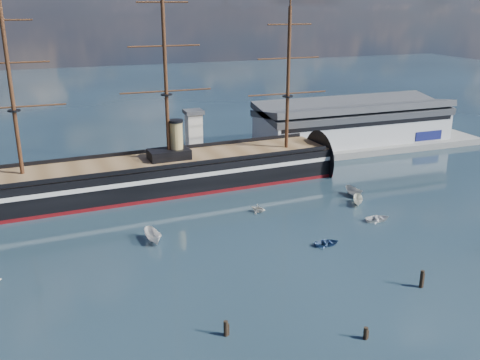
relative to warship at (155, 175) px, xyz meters
name	(u,v)px	position (x,y,z in m)	size (l,w,h in m)	color
ground	(222,213)	(10.85, -20.00, -4.04)	(600.00, 600.00, 0.00)	#18242C
quay	(215,164)	(20.85, 16.00, -4.04)	(180.00, 18.00, 2.00)	slate
warehouse	(353,122)	(68.85, 20.00, 3.95)	(63.00, 21.00, 11.60)	#B7BABC
quay_tower	(194,136)	(13.85, 13.00, 5.72)	(5.00, 5.00, 15.00)	silver
warship	(155,175)	(0.00, 0.00, 0.00)	(113.28, 20.81, 53.94)	black
motorboat_a	(154,242)	(-6.81, -29.94, -4.04)	(7.64, 2.80, 3.05)	white
motorboat_b	(327,245)	(24.42, -43.06, -4.04)	(3.14, 1.26, 1.47)	#305082
motorboat_c	(358,205)	(41.97, -26.32, -4.04)	(6.42, 2.35, 2.57)	white
motorboat_d	(258,212)	(18.43, -22.59, -4.04)	(5.77, 2.50, 2.11)	silver
motorboat_e	(378,221)	(40.76, -36.18, -4.04)	(3.40, 1.36, 1.59)	silver
motorboat_f	(354,196)	(44.18, -21.02, -4.04)	(6.85, 2.51, 2.74)	#969696
piling_near_left	(226,336)	(-3.55, -64.19, -4.04)	(0.64, 0.64, 3.06)	black
piling_near_mid	(365,339)	(14.49, -71.75, -4.04)	(0.64, 0.64, 2.55)	black
piling_near_right	(421,287)	(31.07, -62.72, -4.04)	(0.64, 0.64, 3.78)	black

